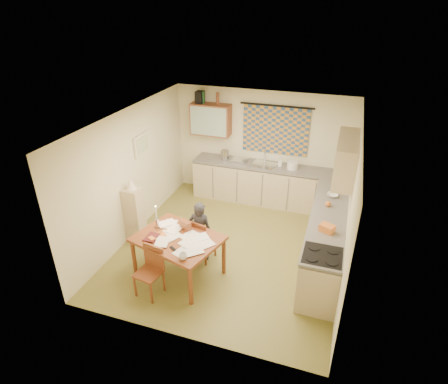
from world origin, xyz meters
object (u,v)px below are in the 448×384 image
(dining_table, at_px, (179,256))
(person, at_px, (200,231))
(counter_right, at_px, (326,239))
(stove, at_px, (319,279))
(shelf_stand, at_px, (134,214))
(chair_far, at_px, (203,246))
(counter_back, at_px, (265,184))

(dining_table, bearing_deg, person, 88.10)
(counter_right, xyz_separation_m, stove, (0.00, -1.14, 0.01))
(person, relative_size, shelf_stand, 1.04)
(dining_table, height_order, chair_far, chair_far)
(stove, xyz_separation_m, shelf_stand, (-3.54, 0.65, 0.09))
(stove, height_order, shelf_stand, shelf_stand)
(counter_right, height_order, dining_table, counter_right)
(stove, bearing_deg, counter_right, 90.00)
(counter_back, relative_size, shelf_stand, 2.98)
(counter_right, relative_size, stove, 3.20)
(dining_table, bearing_deg, counter_right, 43.24)
(chair_far, bearing_deg, stove, 179.34)
(counter_right, bearing_deg, stove, -90.00)
(counter_right, relative_size, dining_table, 1.89)
(stove, bearing_deg, person, 167.06)
(counter_right, xyz_separation_m, person, (-2.13, -0.65, 0.12))
(chair_far, bearing_deg, person, 7.83)
(counter_back, xyz_separation_m, shelf_stand, (-2.03, -2.27, 0.10))
(dining_table, xyz_separation_m, person, (0.17, 0.54, 0.20))
(chair_far, bearing_deg, counter_right, -150.14)
(counter_right, bearing_deg, dining_table, -152.64)
(counter_back, height_order, person, person)
(stove, bearing_deg, chair_far, 166.90)
(stove, bearing_deg, shelf_stand, 169.62)
(dining_table, height_order, person, person)
(counter_back, xyz_separation_m, person, (-0.62, -2.43, 0.12))
(counter_right, xyz_separation_m, dining_table, (-2.30, -1.19, -0.07))
(counter_right, relative_size, chair_far, 3.57)
(person, height_order, shelf_stand, person)
(stove, distance_m, person, 2.18)
(stove, bearing_deg, dining_table, -178.79)
(person, bearing_deg, stove, 163.70)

